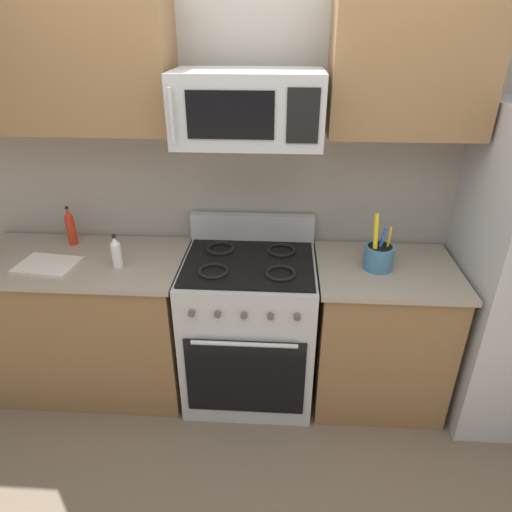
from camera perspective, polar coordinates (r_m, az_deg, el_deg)
name	(u,v)px	position (r m, az deg, el deg)	size (l,w,h in m)	color
ground_plane	(241,468)	(2.69, -1.88, -25.11)	(16.00, 16.00, 0.00)	#6B5B4C
wall_back	(253,176)	(2.79, -0.33, 10.00)	(8.00, 0.10, 2.60)	#9E998E
counter_left	(88,322)	(3.06, -20.37, -7.83)	(1.26, 0.66, 0.91)	olive
range_oven	(249,326)	(2.82, -0.84, -8.81)	(0.76, 0.70, 1.09)	#B2B5BA
counter_right	(378,333)	(2.88, 15.13, -9.37)	(0.79, 0.66, 0.91)	olive
microwave	(248,108)	(2.33, -1.00, 18.14)	(0.73, 0.44, 0.35)	#B2B5BA
upper_cabinets_left	(51,64)	(2.73, -24.38, 21.09)	(1.25, 0.34, 0.66)	olive
upper_cabinets_right	(411,66)	(2.52, 18.88, 21.63)	(0.78, 0.34, 0.66)	olive
utensil_crock	(379,256)	(2.59, 15.17, 0.01)	(0.16, 0.16, 0.33)	teal
cutting_board	(47,265)	(2.81, -24.76, -1.03)	(0.32, 0.23, 0.02)	silver
bottle_hot_sauce	(71,227)	(2.99, -22.29, 3.39)	(0.05, 0.05, 0.25)	red
bottle_vinegar	(116,253)	(2.63, -17.16, 0.42)	(0.06, 0.06, 0.20)	silver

